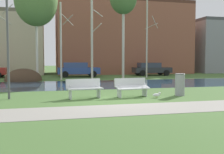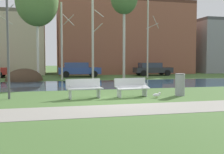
{
  "view_description": "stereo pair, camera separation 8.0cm",
  "coord_description": "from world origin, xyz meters",
  "px_view_note": "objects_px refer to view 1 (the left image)",
  "views": [
    {
      "loc": [
        -2.72,
        -10.78,
        1.73
      ],
      "look_at": [
        0.29,
        1.7,
        0.9
      ],
      "focal_mm": 42.86,
      "sensor_mm": 36.0,
      "label": 1
    },
    {
      "loc": [
        -2.64,
        -10.8,
        1.73
      ],
      "look_at": [
        0.29,
        1.7,
        0.9
      ],
      "focal_mm": 42.86,
      "sensor_mm": 36.0,
      "label": 2
    }
  ],
  "objects_px": {
    "bench_right": "(132,87)",
    "trash_bin": "(180,84)",
    "parked_hatch_third_dark": "(151,69)",
    "bench_left": "(84,88)",
    "streetlamp": "(7,21)",
    "seagull": "(157,95)",
    "parked_sedan_second_blue": "(78,69)"
  },
  "relations": [
    {
      "from": "seagull",
      "to": "parked_hatch_third_dark",
      "type": "xyz_separation_m",
      "value": [
        6.24,
        16.27,
        0.62
      ]
    },
    {
      "from": "bench_right",
      "to": "streetlamp",
      "type": "bearing_deg",
      "value": 174.28
    },
    {
      "from": "seagull",
      "to": "streetlamp",
      "type": "xyz_separation_m",
      "value": [
        -6.52,
        1.1,
        3.27
      ]
    },
    {
      "from": "bench_left",
      "to": "parked_sedan_second_blue",
      "type": "bearing_deg",
      "value": 84.88
    },
    {
      "from": "trash_bin",
      "to": "parked_sedan_second_blue",
      "type": "height_order",
      "value": "parked_sedan_second_blue"
    },
    {
      "from": "bench_left",
      "to": "streetlamp",
      "type": "distance_m",
      "value": 4.42
    },
    {
      "from": "parked_sedan_second_blue",
      "to": "parked_hatch_third_dark",
      "type": "distance_m",
      "value": 8.15
    },
    {
      "from": "seagull",
      "to": "streetlamp",
      "type": "height_order",
      "value": "streetlamp"
    },
    {
      "from": "trash_bin",
      "to": "parked_hatch_third_dark",
      "type": "distance_m",
      "value": 16.6
    },
    {
      "from": "trash_bin",
      "to": "seagull",
      "type": "distance_m",
      "value": 1.48
    },
    {
      "from": "bench_left",
      "to": "bench_right",
      "type": "bearing_deg",
      "value": 0.0
    },
    {
      "from": "seagull",
      "to": "trash_bin",
      "type": "bearing_deg",
      "value": 16.74
    },
    {
      "from": "streetlamp",
      "to": "parked_hatch_third_dark",
      "type": "height_order",
      "value": "streetlamp"
    },
    {
      "from": "seagull",
      "to": "parked_sedan_second_blue",
      "type": "bearing_deg",
      "value": 96.85
    },
    {
      "from": "trash_bin",
      "to": "bench_left",
      "type": "bearing_deg",
      "value": 178.24
    },
    {
      "from": "bench_right",
      "to": "trash_bin",
      "type": "xyz_separation_m",
      "value": [
        2.39,
        -0.14,
        0.08
      ]
    },
    {
      "from": "bench_right",
      "to": "parked_sedan_second_blue",
      "type": "bearing_deg",
      "value": 93.26
    },
    {
      "from": "bench_right",
      "to": "seagull",
      "type": "relative_size",
      "value": 3.93
    },
    {
      "from": "seagull",
      "to": "parked_hatch_third_dark",
      "type": "relative_size",
      "value": 0.1
    },
    {
      "from": "parked_sedan_second_blue",
      "to": "trash_bin",
      "type": "bearing_deg",
      "value": -78.03
    },
    {
      "from": "seagull",
      "to": "parked_hatch_third_dark",
      "type": "bearing_deg",
      "value": 69.01
    },
    {
      "from": "trash_bin",
      "to": "streetlamp",
      "type": "xyz_separation_m",
      "value": [
        -7.88,
        0.69,
        2.85
      ]
    },
    {
      "from": "trash_bin",
      "to": "seagull",
      "type": "height_order",
      "value": "trash_bin"
    },
    {
      "from": "trash_bin",
      "to": "streetlamp",
      "type": "relative_size",
      "value": 0.21
    },
    {
      "from": "bench_left",
      "to": "parked_sedan_second_blue",
      "type": "height_order",
      "value": "parked_sedan_second_blue"
    },
    {
      "from": "trash_bin",
      "to": "bench_right",
      "type": "bearing_deg",
      "value": 176.6
    },
    {
      "from": "bench_right",
      "to": "streetlamp",
      "type": "distance_m",
      "value": 6.25
    },
    {
      "from": "streetlamp",
      "to": "parked_sedan_second_blue",
      "type": "bearing_deg",
      "value": 72.5
    },
    {
      "from": "bench_right",
      "to": "parked_hatch_third_dark",
      "type": "distance_m",
      "value": 17.32
    },
    {
      "from": "parked_hatch_third_dark",
      "to": "bench_left",
      "type": "bearing_deg",
      "value": -121.15
    },
    {
      "from": "streetlamp",
      "to": "parked_hatch_third_dark",
      "type": "distance_m",
      "value": 20.0
    },
    {
      "from": "bench_left",
      "to": "trash_bin",
      "type": "xyz_separation_m",
      "value": [
        4.62,
        -0.14,
        0.08
      ]
    }
  ]
}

